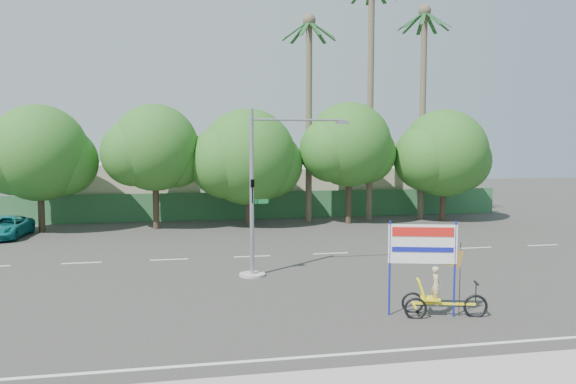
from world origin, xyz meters
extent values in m
plane|color=#33302D|center=(0.00, 0.00, 0.00)|extent=(120.00, 120.00, 0.00)
cube|color=#336B3D|center=(0.00, 21.50, 1.00)|extent=(38.00, 0.08, 2.00)
cube|color=beige|center=(-10.00, 26.00, 2.00)|extent=(12.00, 8.00, 4.00)
cube|color=beige|center=(8.00, 26.00, 1.80)|extent=(14.00, 8.00, 3.60)
cylinder|color=#473828|center=(-14.00, 18.00, 1.76)|extent=(0.40, 0.40, 3.52)
sphere|color=#194C16|center=(-14.00, 18.00, 4.96)|extent=(6.00, 6.00, 6.00)
sphere|color=#194C16|center=(-12.65, 18.30, 4.40)|extent=(4.32, 4.32, 4.32)
sphere|color=#194C16|center=(-15.35, 17.75, 4.64)|extent=(4.56, 4.56, 4.56)
cylinder|color=#473828|center=(-7.00, 18.00, 1.87)|extent=(0.40, 0.40, 3.74)
sphere|color=#194C16|center=(-7.00, 18.00, 5.27)|extent=(5.60, 5.60, 5.60)
sphere|color=#194C16|center=(-5.74, 18.30, 4.68)|extent=(4.03, 4.03, 4.03)
sphere|color=#194C16|center=(-8.26, 17.75, 4.93)|extent=(4.26, 4.26, 4.26)
cylinder|color=#473828|center=(-1.00, 18.00, 1.65)|extent=(0.40, 0.40, 3.30)
sphere|color=#194C16|center=(-1.00, 18.00, 4.65)|extent=(6.40, 6.40, 6.40)
sphere|color=#194C16|center=(0.44, 18.30, 4.12)|extent=(4.61, 4.61, 4.61)
sphere|color=#194C16|center=(-2.44, 17.75, 4.35)|extent=(4.86, 4.86, 4.86)
cylinder|color=#473828|center=(6.00, 18.00, 1.94)|extent=(0.40, 0.40, 3.87)
sphere|color=#194C16|center=(6.00, 18.00, 5.46)|extent=(5.80, 5.80, 5.80)
sphere|color=#194C16|center=(7.30, 18.30, 4.84)|extent=(4.18, 4.18, 4.18)
sphere|color=#194C16|center=(4.70, 17.75, 5.10)|extent=(4.41, 4.41, 4.41)
cylinder|color=#473828|center=(13.00, 18.00, 1.72)|extent=(0.40, 0.40, 3.43)
sphere|color=#194C16|center=(13.00, 18.00, 4.84)|extent=(6.20, 6.20, 6.20)
sphere|color=#194C16|center=(14.39, 18.30, 4.29)|extent=(4.46, 4.46, 4.46)
sphere|color=#194C16|center=(11.61, 17.75, 4.52)|extent=(4.71, 4.71, 4.71)
cylinder|color=#70604C|center=(8.00, 19.50, 8.50)|extent=(0.44, 0.44, 17.00)
cylinder|color=#70604C|center=(12.00, 19.50, 7.50)|extent=(0.44, 0.44, 15.00)
sphere|color=#70604C|center=(12.00, 19.50, 15.00)|extent=(0.90, 0.90, 0.90)
cube|color=#1C4C21|center=(12.94, 19.50, 14.34)|extent=(1.91, 0.28, 1.36)
cube|color=#1C4C21|center=(12.72, 20.11, 14.34)|extent=(1.65, 1.44, 1.36)
cube|color=#1C4C21|center=(12.16, 20.43, 14.34)|extent=(0.61, 1.93, 1.36)
cube|color=#1C4C21|center=(11.53, 20.32, 14.34)|extent=(1.20, 1.80, 1.36)
cube|color=#1C4C21|center=(11.11, 19.82, 14.34)|extent=(1.89, 0.92, 1.36)
cube|color=#1C4C21|center=(11.11, 19.18, 14.34)|extent=(1.89, 0.92, 1.36)
cube|color=#1C4C21|center=(11.53, 18.68, 14.34)|extent=(1.20, 1.80, 1.36)
cube|color=#1C4C21|center=(12.16, 18.57, 14.34)|extent=(0.61, 1.93, 1.36)
cube|color=#1C4C21|center=(12.72, 18.89, 14.34)|extent=(1.65, 1.44, 1.36)
cylinder|color=#70604C|center=(3.50, 19.50, 7.00)|extent=(0.44, 0.44, 14.00)
sphere|color=#70604C|center=(3.50, 19.50, 14.00)|extent=(0.90, 0.90, 0.90)
cube|color=#1C4C21|center=(4.44, 19.50, 13.34)|extent=(1.91, 0.28, 1.36)
cube|color=#1C4C21|center=(4.22, 20.11, 13.34)|extent=(1.65, 1.44, 1.36)
cube|color=#1C4C21|center=(3.66, 20.43, 13.34)|extent=(0.61, 1.93, 1.36)
cube|color=#1C4C21|center=(3.03, 20.32, 13.34)|extent=(1.20, 1.80, 1.36)
cube|color=#1C4C21|center=(2.61, 19.82, 13.34)|extent=(1.89, 0.92, 1.36)
cube|color=#1C4C21|center=(2.61, 19.18, 13.34)|extent=(1.89, 0.92, 1.36)
cube|color=#1C4C21|center=(3.03, 18.68, 13.34)|extent=(1.20, 1.80, 1.36)
cube|color=#1C4C21|center=(3.66, 18.57, 13.34)|extent=(0.61, 1.93, 1.36)
cube|color=#1C4C21|center=(4.22, 18.89, 13.34)|extent=(1.65, 1.44, 1.36)
cylinder|color=gray|center=(-2.50, 4.00, 0.05)|extent=(1.10, 1.10, 0.10)
cylinder|color=gray|center=(-2.50, 4.00, 3.50)|extent=(0.18, 0.18, 7.00)
cylinder|color=gray|center=(-0.50, 4.00, 6.55)|extent=(4.00, 0.10, 0.10)
cube|color=gray|center=(1.40, 4.00, 6.45)|extent=(0.55, 0.20, 0.12)
imported|color=black|center=(-2.50, 3.78, 3.60)|extent=(0.16, 0.20, 1.00)
cube|color=#14662D|center=(-2.15, 4.00, 3.15)|extent=(0.70, 0.04, 0.18)
torus|color=black|center=(3.87, -2.89, 0.34)|extent=(0.78, 0.29, 0.78)
torus|color=black|center=(2.07, -2.07, 0.32)|extent=(0.72, 0.27, 0.73)
torus|color=black|center=(1.90, -2.70, 0.32)|extent=(0.72, 0.27, 0.73)
cube|color=yellow|center=(2.93, -2.64, 0.41)|extent=(1.90, 0.57, 0.07)
cube|color=yellow|center=(1.98, -2.38, 0.34)|extent=(0.25, 0.68, 0.06)
cube|color=yellow|center=(2.48, -2.52, 0.57)|extent=(0.68, 0.62, 0.07)
cube|color=yellow|center=(2.18, -2.44, 0.90)|extent=(0.38, 0.53, 0.62)
cylinder|color=black|center=(3.87, -2.89, 0.80)|extent=(0.04, 0.04, 0.63)
cube|color=black|center=(3.87, -2.89, 1.11)|extent=(0.18, 0.51, 0.05)
imported|color=#CCB284|center=(2.65, -2.56, 1.01)|extent=(0.40, 0.51, 1.24)
cylinder|color=#171EAF|center=(1.21, -2.18, 1.55)|extent=(0.08, 0.08, 3.10)
cylinder|color=#171EAF|center=(3.21, -2.71, 1.55)|extent=(0.08, 0.08, 3.10)
cube|color=white|center=(2.21, -2.44, 2.36)|extent=(2.12, 0.62, 1.26)
cube|color=red|center=(2.20, -2.48, 2.76)|extent=(1.89, 0.52, 0.30)
cube|color=#171EAF|center=(2.20, -2.48, 2.18)|extent=(1.89, 0.52, 0.16)
cylinder|color=black|center=(3.37, -2.76, 1.21)|extent=(0.03, 0.03, 2.41)
cube|color=red|center=(2.98, -2.65, 1.95)|extent=(0.99, 0.29, 0.75)
imported|color=#107176|center=(-15.55, 16.15, 0.63)|extent=(2.38, 4.65, 1.26)
camera|label=1|loc=(-5.39, -19.10, 5.62)|focal=35.00mm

